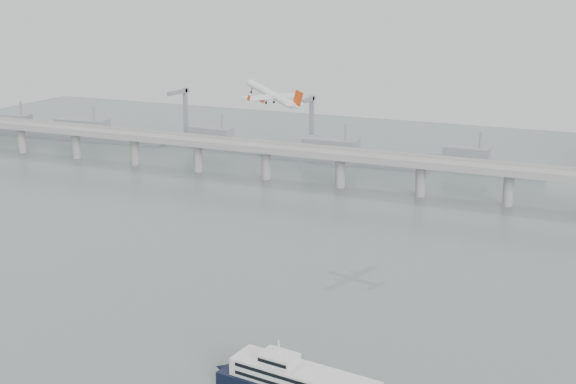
% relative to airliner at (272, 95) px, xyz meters
% --- Properties ---
extents(ground, '(900.00, 900.00, 0.00)m').
position_rel_airliner_xyz_m(ground, '(23.62, -89.61, -70.99)').
color(ground, slate).
rests_on(ground, ground).
extents(bridge, '(800.00, 22.00, 23.90)m').
position_rel_airliner_xyz_m(bridge, '(22.47, 110.39, -53.34)').
color(bridge, '#979794').
rests_on(bridge, ground).
extents(distant_fleet, '(453.00, 60.90, 40.00)m').
position_rel_airliner_xyz_m(distant_fleet, '(-131.73, 175.47, -64.77)').
color(distant_fleet, gray).
rests_on(distant_fleet, ground).
extents(airliner, '(36.33, 33.78, 13.26)m').
position_rel_airliner_xyz_m(airliner, '(0.00, 0.00, 0.00)').
color(airliner, white).
rests_on(airliner, ground).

